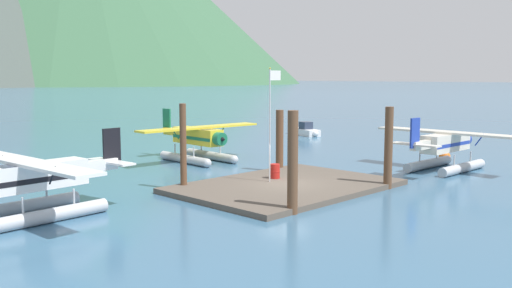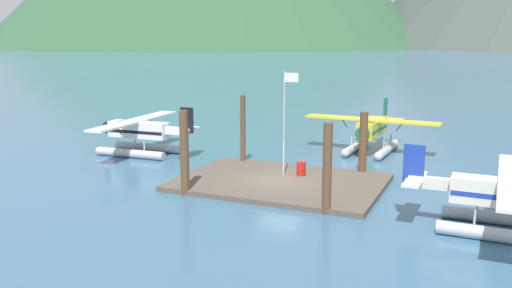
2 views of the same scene
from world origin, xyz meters
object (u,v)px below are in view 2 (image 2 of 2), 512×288
at_px(seaplane_yellow_bow_right, 372,132).
at_px(seaplane_cream_stbd_aft, 506,201).
at_px(fuel_drum, 301,169).
at_px(flagpole, 286,111).
at_px(seaplane_white_port_fwd, 139,134).

xyz_separation_m(seaplane_yellow_bow_right, seaplane_cream_stbd_aft, (9.34, -15.30, 0.00)).
distance_m(seaplane_yellow_bow_right, seaplane_cream_stbd_aft, 17.92).
bearing_deg(fuel_drum, flagpole, -150.94).
bearing_deg(seaplane_cream_stbd_aft, fuel_drum, 156.07).
distance_m(fuel_drum, seaplane_cream_stbd_aft, 12.79).
xyz_separation_m(flagpole, seaplane_white_port_fwd, (-12.98, 2.60, -2.81)).
bearing_deg(seaplane_cream_stbd_aft, seaplane_white_port_fwd, 164.07).
distance_m(seaplane_yellow_bow_right, seaplane_white_port_fwd, 18.06).
relative_size(flagpole, fuel_drum, 7.55).
height_order(seaplane_yellow_bow_right, seaplane_cream_stbd_aft, same).
relative_size(fuel_drum, seaplane_yellow_bow_right, 0.08).
bearing_deg(flagpole, seaplane_yellow_bow_right, 73.17).
bearing_deg(seaplane_white_port_fwd, seaplane_yellow_bow_right, 26.33).
bearing_deg(flagpole, fuel_drum, 29.06).
height_order(fuel_drum, seaplane_cream_stbd_aft, seaplane_cream_stbd_aft).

